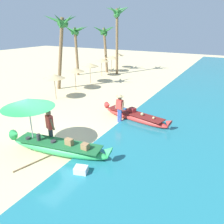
{
  "coord_description": "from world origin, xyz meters",
  "views": [
    {
      "loc": [
        7.08,
        -6.5,
        5.16
      ],
      "look_at": [
        1.81,
        2.95,
        0.9
      ],
      "focal_mm": 35.14,
      "sensor_mm": 36.0,
      "label": 1
    }
  ],
  "objects_px": {
    "palm_tree_tall_inland": "(117,19)",
    "paddle": "(41,159)",
    "person_tourist_customer": "(50,126)",
    "palm_tree_mid_cluster": "(75,35)",
    "boat_red_midground": "(135,117)",
    "person_vendor_hatted": "(120,106)",
    "palm_tree_far_behind": "(62,31)",
    "cooler_box": "(81,171)",
    "boat_green_foreground": "(59,147)",
    "patio_umbrella_large": "(28,103)",
    "palm_tree_leaning_seaward": "(104,35)"
  },
  "relations": [
    {
      "from": "palm_tree_mid_cluster",
      "to": "cooler_box",
      "type": "xyz_separation_m",
      "value": [
        11.13,
        -14.33,
        -4.11
      ]
    },
    {
      "from": "palm_tree_mid_cluster",
      "to": "person_vendor_hatted",
      "type": "bearing_deg",
      "value": -42.67
    },
    {
      "from": "person_tourist_customer",
      "to": "patio_umbrella_large",
      "type": "xyz_separation_m",
      "value": [
        -0.52,
        -0.57,
        1.18
      ]
    },
    {
      "from": "palm_tree_leaning_seaward",
      "to": "paddle",
      "type": "height_order",
      "value": "palm_tree_leaning_seaward"
    },
    {
      "from": "paddle",
      "to": "palm_tree_mid_cluster",
      "type": "bearing_deg",
      "value": 122.42
    },
    {
      "from": "patio_umbrella_large",
      "to": "paddle",
      "type": "distance_m",
      "value": 2.4
    },
    {
      "from": "boat_green_foreground",
      "to": "palm_tree_mid_cluster",
      "type": "height_order",
      "value": "palm_tree_mid_cluster"
    },
    {
      "from": "boat_red_midground",
      "to": "person_tourist_customer",
      "type": "bearing_deg",
      "value": -116.14
    },
    {
      "from": "palm_tree_mid_cluster",
      "to": "boat_green_foreground",
      "type": "bearing_deg",
      "value": -55.29
    },
    {
      "from": "person_vendor_hatted",
      "to": "boat_green_foreground",
      "type": "bearing_deg",
      "value": -100.25
    },
    {
      "from": "paddle",
      "to": "palm_tree_far_behind",
      "type": "bearing_deg",
      "value": 124.7
    },
    {
      "from": "person_tourist_customer",
      "to": "palm_tree_far_behind",
      "type": "relative_size",
      "value": 0.28
    },
    {
      "from": "boat_red_midground",
      "to": "person_vendor_hatted",
      "type": "distance_m",
      "value": 1.15
    },
    {
      "from": "boat_green_foreground",
      "to": "palm_tree_mid_cluster",
      "type": "xyz_separation_m",
      "value": [
        -9.42,
        13.6,
        3.99
      ]
    },
    {
      "from": "palm_tree_tall_inland",
      "to": "cooler_box",
      "type": "relative_size",
      "value": 15.11
    },
    {
      "from": "palm_tree_leaning_seaward",
      "to": "palm_tree_far_behind",
      "type": "relative_size",
      "value": 0.86
    },
    {
      "from": "boat_green_foreground",
      "to": "boat_red_midground",
      "type": "xyz_separation_m",
      "value": [
        1.44,
        4.82,
        -0.02
      ]
    },
    {
      "from": "palm_tree_leaning_seaward",
      "to": "palm_tree_tall_inland",
      "type": "bearing_deg",
      "value": -11.61
    },
    {
      "from": "palm_tree_mid_cluster",
      "to": "paddle",
      "type": "distance_m",
      "value": 17.51
    },
    {
      "from": "paddle",
      "to": "person_vendor_hatted",
      "type": "bearing_deg",
      "value": 77.75
    },
    {
      "from": "palm_tree_tall_inland",
      "to": "palm_tree_far_behind",
      "type": "bearing_deg",
      "value": -95.17
    },
    {
      "from": "boat_red_midground",
      "to": "palm_tree_mid_cluster",
      "type": "height_order",
      "value": "palm_tree_mid_cluster"
    },
    {
      "from": "palm_tree_tall_inland",
      "to": "paddle",
      "type": "height_order",
      "value": "palm_tree_tall_inland"
    },
    {
      "from": "patio_umbrella_large",
      "to": "palm_tree_mid_cluster",
      "type": "distance_m",
      "value": 16.18
    },
    {
      "from": "boat_red_midground",
      "to": "cooler_box",
      "type": "distance_m",
      "value": 5.55
    },
    {
      "from": "palm_tree_tall_inland",
      "to": "palm_tree_leaning_seaward",
      "type": "xyz_separation_m",
      "value": [
        -1.85,
        0.38,
        -1.55
      ]
    },
    {
      "from": "palm_tree_leaning_seaward",
      "to": "person_tourist_customer",
      "type": "bearing_deg",
      "value": -67.09
    },
    {
      "from": "palm_tree_mid_cluster",
      "to": "paddle",
      "type": "relative_size",
      "value": 2.84
    },
    {
      "from": "boat_red_midground",
      "to": "palm_tree_mid_cluster",
      "type": "distance_m",
      "value": 14.54
    },
    {
      "from": "cooler_box",
      "to": "paddle",
      "type": "height_order",
      "value": "cooler_box"
    },
    {
      "from": "palm_tree_tall_inland",
      "to": "palm_tree_mid_cluster",
      "type": "height_order",
      "value": "palm_tree_tall_inland"
    },
    {
      "from": "person_vendor_hatted",
      "to": "palm_tree_far_behind",
      "type": "relative_size",
      "value": 0.28
    },
    {
      "from": "boat_red_midground",
      "to": "paddle",
      "type": "distance_m",
      "value": 5.84
    },
    {
      "from": "boat_red_midground",
      "to": "palm_tree_tall_inland",
      "type": "bearing_deg",
      "value": 122.42
    },
    {
      "from": "palm_tree_far_behind",
      "to": "paddle",
      "type": "relative_size",
      "value": 3.27
    },
    {
      "from": "paddle",
      "to": "palm_tree_leaning_seaward",
      "type": "bearing_deg",
      "value": 112.84
    },
    {
      "from": "palm_tree_leaning_seaward",
      "to": "boat_red_midground",
      "type": "bearing_deg",
      "value": -52.26
    },
    {
      "from": "palm_tree_far_behind",
      "to": "person_tourist_customer",
      "type": "bearing_deg",
      "value": -53.73
    },
    {
      "from": "person_tourist_customer",
      "to": "palm_tree_mid_cluster",
      "type": "bearing_deg",
      "value": 123.2
    },
    {
      "from": "boat_red_midground",
      "to": "palm_tree_far_behind",
      "type": "bearing_deg",
      "value": 157.53
    },
    {
      "from": "boat_red_midground",
      "to": "palm_tree_far_behind",
      "type": "height_order",
      "value": "palm_tree_far_behind"
    },
    {
      "from": "paddle",
      "to": "boat_red_midground",
      "type": "bearing_deg",
      "value": 72.47
    },
    {
      "from": "person_tourist_customer",
      "to": "paddle",
      "type": "xyz_separation_m",
      "value": [
        0.44,
        -1.09,
        -0.96
      ]
    },
    {
      "from": "person_vendor_hatted",
      "to": "paddle",
      "type": "relative_size",
      "value": 0.9
    },
    {
      "from": "patio_umbrella_large",
      "to": "palm_tree_leaning_seaward",
      "type": "xyz_separation_m",
      "value": [
        -6.27,
        16.65,
        2.08
      ]
    },
    {
      "from": "cooler_box",
      "to": "palm_tree_far_behind",
      "type": "bearing_deg",
      "value": 115.28
    },
    {
      "from": "person_tourist_customer",
      "to": "cooler_box",
      "type": "bearing_deg",
      "value": -23.64
    },
    {
      "from": "person_vendor_hatted",
      "to": "palm_tree_far_behind",
      "type": "xyz_separation_m",
      "value": [
        -7.18,
        3.86,
        3.8
      ]
    },
    {
      "from": "person_vendor_hatted",
      "to": "cooler_box",
      "type": "height_order",
      "value": "person_vendor_hatted"
    },
    {
      "from": "boat_red_midground",
      "to": "paddle",
      "type": "relative_size",
      "value": 2.43
    }
  ]
}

